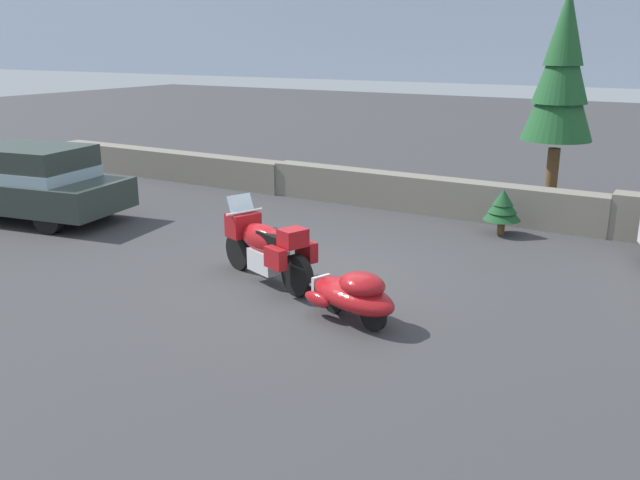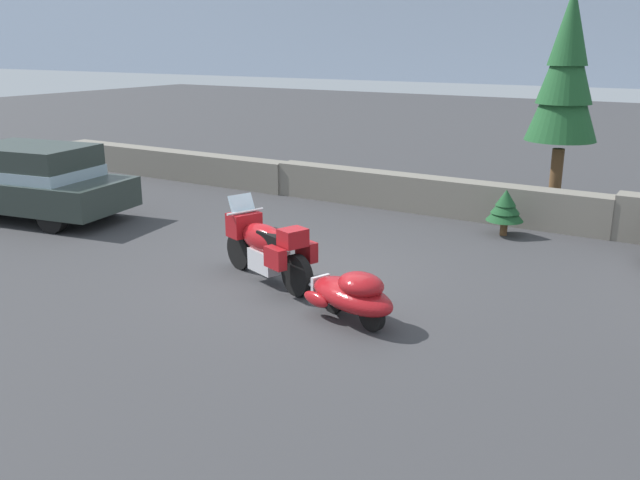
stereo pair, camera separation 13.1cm
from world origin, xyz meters
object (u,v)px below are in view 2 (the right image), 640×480
at_px(suv_at_left_edge, 28,180).
at_px(pine_tree_tall, 566,73).
at_px(touring_motorcycle, 266,245).
at_px(car_shaped_trailer, 352,294).

relative_size(suv_at_left_edge, pine_tree_tall, 1.01).
relative_size(touring_motorcycle, pine_tree_tall, 0.44).
bearing_deg(car_shaped_trailer, suv_at_left_edge, 171.26).
bearing_deg(suv_at_left_edge, car_shaped_trailer, -8.74).
xyz_separation_m(car_shaped_trailer, suv_at_left_edge, (-9.02, 1.39, 0.43)).
bearing_deg(touring_motorcycle, car_shaped_trailer, -19.95).
distance_m(touring_motorcycle, suv_at_left_edge, 7.05).
bearing_deg(touring_motorcycle, pine_tree_tall, 69.36).
bearing_deg(pine_tree_tall, car_shaped_trailer, -95.75).
bearing_deg(pine_tree_tall, touring_motorcycle, -110.64).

